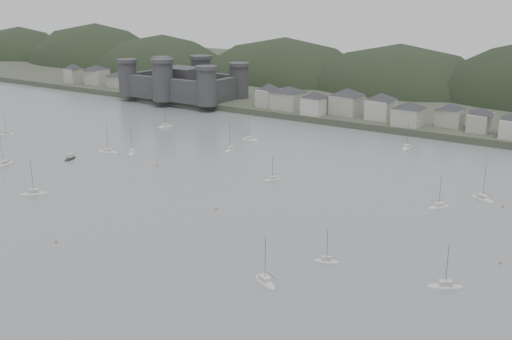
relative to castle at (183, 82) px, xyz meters
The scene contains 9 objects.
ground 216.45m from the castle, 56.28° to the right, with size 900.00×900.00×0.00m, color slate.
far_shore_land 166.61m from the castle, 43.83° to the left, with size 900.00×250.00×3.00m, color #383D2D.
forested_ridge 155.26m from the castle, 35.67° to the left, with size 851.55×103.94×102.57m.
castle is the anchor object (origin of this frame).
waterfront_town 170.64m from the castle, ahead, with size 451.48×28.46×12.92m.
sailboat_lead 143.83m from the castle, 11.99° to the right, with size 2.82×8.22×11.16m.
moored_fleet 160.46m from the castle, 48.32° to the right, with size 238.30×156.34×12.94m.
motor_launch_far 123.27m from the castle, 68.84° to the right, with size 5.10×7.52×3.71m.
mooring_buoys 173.55m from the castle, 47.01° to the right, with size 147.31×132.03×0.70m.
Camera 1 is at (102.58, -75.71, 59.44)m, focal length 43.19 mm.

